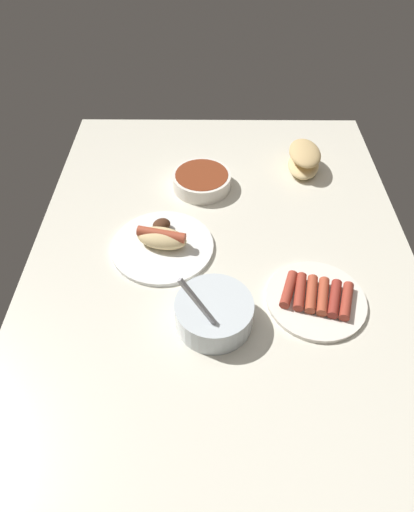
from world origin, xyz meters
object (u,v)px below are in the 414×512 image
object	(u,v)px
plate_sausages	(316,298)
plate_hotdog_assembled	(162,242)
bread_stack	(304,159)
bowl_coleslaw	(214,312)
bowl_chili	(202,180)

from	to	relation	value
plate_sausages	plate_hotdog_assembled	bearing A→B (deg)	-115.07
bread_stack	bowl_coleslaw	world-z (taller)	bowl_coleslaw
bowl_chili	plate_sausages	size ratio (longest dim) A/B	0.75
plate_hotdog_assembled	bowl_chili	distance (cm)	24.76
plate_hotdog_assembled	plate_sausages	world-z (taller)	plate_hotdog_assembled
bread_stack	bowl_coleslaw	bearing A→B (deg)	-25.86
bowl_chili	plate_sausages	world-z (taller)	bowl_chili
bread_stack	bowl_coleslaw	size ratio (longest dim) A/B	0.94
bowl_chili	plate_sausages	distance (cm)	46.17
bread_stack	plate_hotdog_assembled	bearing A→B (deg)	-50.19
bread_stack	plate_sausages	xyz separation A→B (cm)	(47.15, -3.80, -2.51)
plate_hotdog_assembled	bowl_coleslaw	world-z (taller)	bowl_coleslaw
bread_stack	bowl_chili	size ratio (longest dim) A/B	0.94
bread_stack	bowl_chili	bearing A→B (deg)	-73.91
bowl_coleslaw	plate_sausages	world-z (taller)	bowl_coleslaw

